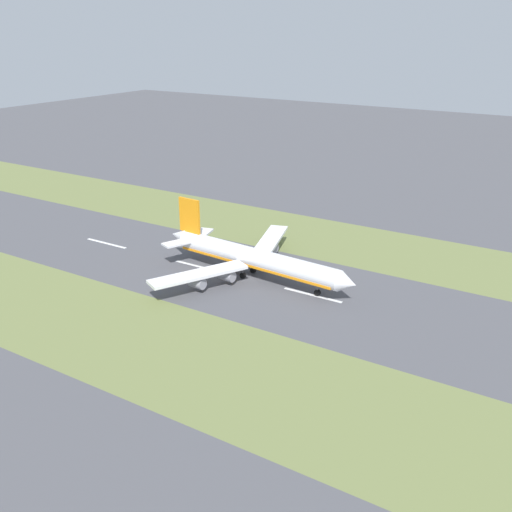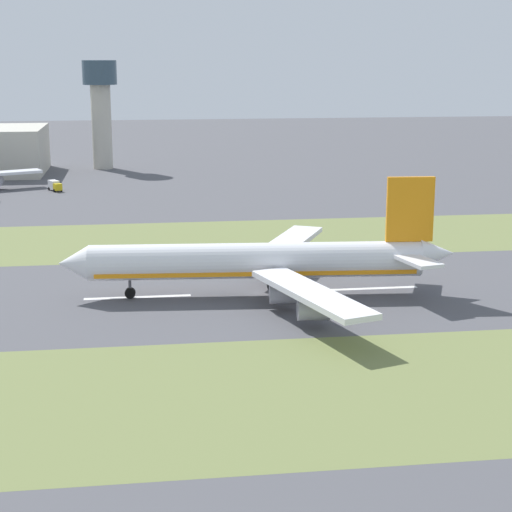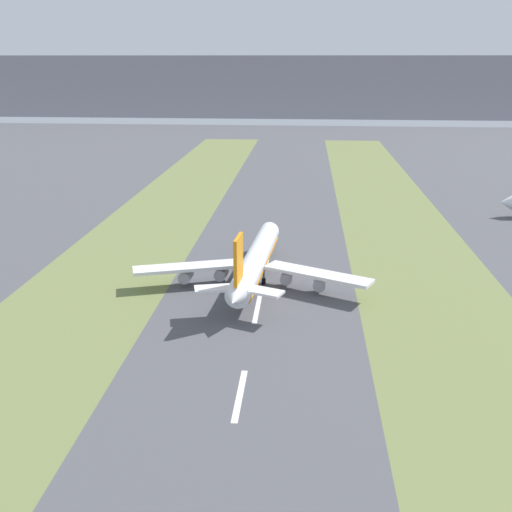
# 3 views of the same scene
# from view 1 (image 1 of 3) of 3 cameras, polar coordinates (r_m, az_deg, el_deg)

# --- Properties ---
(ground_plane) EXTENTS (800.00, 800.00, 0.00)m
(ground_plane) POSITION_cam_1_polar(r_m,az_deg,el_deg) (178.29, -0.57, -2.24)
(ground_plane) COLOR #4C4C51
(grass_median_west) EXTENTS (40.00, 600.00, 0.01)m
(grass_median_west) POSITION_cam_1_polar(r_m,az_deg,el_deg) (214.94, 5.90, 1.82)
(grass_median_west) COLOR olive
(grass_median_west) RESTS_ON ground
(grass_median_east) EXTENTS (40.00, 600.00, 0.01)m
(grass_median_east) POSITION_cam_1_polar(r_m,az_deg,el_deg) (146.36, -10.20, -8.16)
(grass_median_east) COLOR olive
(grass_median_east) RESTS_ON ground
(centreline_dash_near) EXTENTS (1.20, 18.00, 0.01)m
(centreline_dash_near) POSITION_cam_1_polar(r_m,az_deg,el_deg) (213.84, -14.05, 1.18)
(centreline_dash_near) COLOR silver
(centreline_dash_near) RESTS_ON ground
(centreline_dash_mid) EXTENTS (1.20, 18.00, 0.01)m
(centreline_dash_mid) POSITION_cam_1_polar(r_m,az_deg,el_deg) (188.50, -5.48, -1.00)
(centreline_dash_mid) COLOR silver
(centreline_dash_mid) RESTS_ON ground
(centreline_dash_far) EXTENTS (1.20, 18.00, 0.01)m
(centreline_dash_far) POSITION_cam_1_polar(r_m,az_deg,el_deg) (168.93, 5.41, -3.72)
(centreline_dash_far) COLOR silver
(centreline_dash_far) RESTS_ON ground
(airplane_main_jet) EXTENTS (63.96, 67.22, 20.20)m
(airplane_main_jet) POSITION_cam_1_polar(r_m,az_deg,el_deg) (178.16, -0.49, -0.16)
(airplane_main_jet) COLOR white
(airplane_main_jet) RESTS_ON ground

